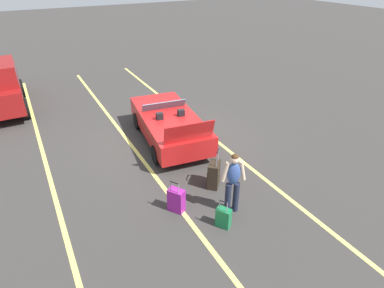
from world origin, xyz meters
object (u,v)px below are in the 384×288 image
(convertible_car, at_px, (167,122))
(traveler_person, at_px, (233,180))
(suitcase_medium_bright, at_px, (176,200))
(suitcase_small_carryon, at_px, (223,217))
(suitcase_large_black, at_px, (214,175))

(convertible_car, xyz_separation_m, traveler_person, (-4.26, 0.24, 0.34))
(suitcase_medium_bright, relative_size, suitcase_small_carryon, 1.16)
(suitcase_medium_bright, xyz_separation_m, traveler_person, (-0.67, -1.19, 0.62))
(convertible_car, distance_m, suitcase_large_black, 3.19)
(suitcase_small_carryon, bearing_deg, convertible_car, 50.54)
(suitcase_small_carryon, bearing_deg, traveler_person, 6.24)
(suitcase_large_black, bearing_deg, suitcase_medium_bright, 59.38)
(suitcase_large_black, height_order, suitcase_small_carryon, suitcase_large_black)
(convertible_car, height_order, suitcase_small_carryon, convertible_car)
(convertible_car, height_order, suitcase_large_black, convertible_car)
(convertible_car, bearing_deg, suitcase_small_carryon, 178.61)
(suitcase_large_black, xyz_separation_m, traveler_person, (-1.08, 0.16, 0.56))
(convertible_car, distance_m, suitcase_medium_bright, 3.87)
(suitcase_medium_bright, height_order, traveler_person, traveler_person)
(suitcase_large_black, bearing_deg, traveler_person, 123.99)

